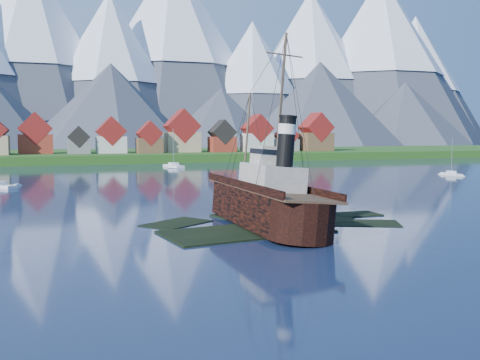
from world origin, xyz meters
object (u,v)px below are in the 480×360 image
object	(u,v)px
sailboat_e	(174,166)
sailboat_d	(451,175)
sailboat_a	(0,187)
tugboat_wreck	(259,200)

from	to	relation	value
sailboat_e	sailboat_d	bearing A→B (deg)	-53.77
sailboat_a	sailboat_d	world-z (taller)	sailboat_a
tugboat_wreck	sailboat_e	size ratio (longest dim) A/B	2.31
tugboat_wreck	sailboat_d	bearing A→B (deg)	35.12
tugboat_wreck	sailboat_d	xyz separation A→B (m)	(72.05, 51.07, -2.67)
sailboat_a	sailboat_e	world-z (taller)	sailboat_e
tugboat_wreck	sailboat_a	size ratio (longest dim) A/B	2.87
sailboat_d	sailboat_e	distance (m)	80.92
tugboat_wreck	sailboat_a	distance (m)	64.99
sailboat_a	sailboat_d	bearing A→B (deg)	-40.34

